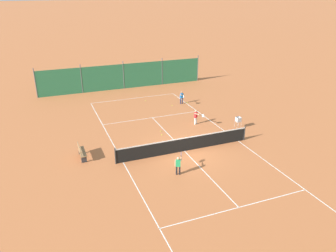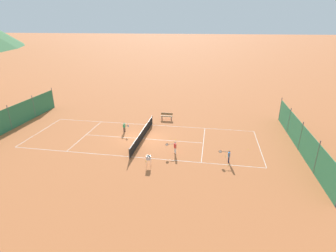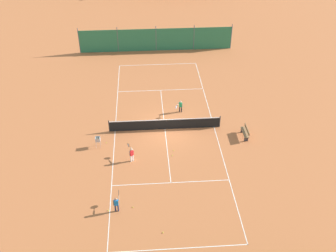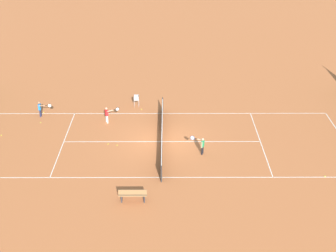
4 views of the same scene
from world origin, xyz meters
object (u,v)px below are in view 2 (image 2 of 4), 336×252
object	(u,v)px
tennis_ball_far_corner	(170,138)
player_near_baseline	(228,155)
tennis_ball_near_corner	(248,149)
player_far_service	(124,126)
tennis_ball_alley_left	(176,139)
player_near_service	(175,147)
tennis_ball_mid_court	(225,156)
tennis_ball_by_net_left	(228,165)
tennis_net	(142,134)
courtside_bench	(167,116)
tennis_ball_alley_right	(146,161)
tennis_ball_by_net_right	(78,120)
ball_hopper	(149,158)

from	to	relation	value
tennis_ball_far_corner	player_near_baseline	bearing A→B (deg)	-125.37
player_near_baseline	tennis_ball_near_corner	distance (m)	3.53
player_far_service	tennis_ball_alley_left	bearing A→B (deg)	-101.08
tennis_ball_alley_left	player_near_baseline	bearing A→B (deg)	-127.28
player_near_service	tennis_ball_mid_court	xyz separation A→B (m)	(0.08, -4.70, -0.65)
tennis_ball_near_corner	tennis_ball_alley_left	xyz separation A→B (m)	(1.15, 7.23, 0.00)
tennis_ball_alley_left	tennis_ball_near_corner	bearing A→B (deg)	-99.03
tennis_ball_by_net_left	tennis_ball_far_corner	distance (m)	7.47
tennis_net	courtside_bench	world-z (taller)	tennis_net
tennis_ball_alley_right	courtside_bench	bearing A→B (deg)	0.35
tennis_ball_alley_left	courtside_bench	bearing A→B (deg)	18.39
tennis_ball_far_corner	courtside_bench	distance (m)	6.03
player_far_service	tennis_ball_alley_left	world-z (taller)	player_far_service
player_near_baseline	player_near_service	world-z (taller)	player_near_baseline
player_far_service	tennis_ball_near_corner	size ratio (longest dim) A/B	17.03
courtside_bench	tennis_net	bearing A→B (deg)	166.84
tennis_ball_by_net_right	courtside_bench	size ratio (longest dim) A/B	0.04
player_near_baseline	ball_hopper	xyz separation A→B (m)	(-1.66, 6.74, -0.03)
tennis_net	courtside_bench	distance (m)	6.52
player_far_service	tennis_ball_far_corner	bearing A→B (deg)	-100.69
ball_hopper	player_near_baseline	bearing A→B (deg)	-76.18
player_near_baseline	tennis_ball_alley_left	world-z (taller)	player_near_baseline
tennis_ball_by_net_left	tennis_ball_by_net_right	distance (m)	19.88
player_near_baseline	tennis_ball_by_net_left	bearing A→B (deg)	179.21
tennis_net	player_near_service	xyz separation A→B (m)	(-2.71, -3.82, 0.19)
tennis_ball_near_corner	courtside_bench	distance (m)	11.68
player_far_service	tennis_ball_alley_right	xyz separation A→B (m)	(-6.24, -4.02, -0.63)
tennis_ball_mid_court	courtside_bench	bearing A→B (deg)	38.13
tennis_ball_far_corner	tennis_net	bearing A→B (deg)	99.71
tennis_ball_by_net_right	tennis_ball_alley_right	xyz separation A→B (m)	(-8.79, -10.94, 0.00)
tennis_ball_by_net_right	tennis_ball_far_corner	size ratio (longest dim) A/B	1.00
ball_hopper	tennis_ball_mid_court	bearing A→B (deg)	-67.91
tennis_ball_by_net_left	tennis_ball_far_corner	xyz separation A→B (m)	(4.70, 5.81, 0.00)
tennis_ball_near_corner	player_far_service	bearing A→B (deg)	80.05
tennis_ball_near_corner	tennis_ball_alley_left	distance (m)	7.32
tennis_ball_near_corner	tennis_ball_alley_right	distance (m)	9.97
tennis_ball_alley_left	tennis_net	bearing A→B (deg)	95.57
player_near_baseline	tennis_ball_mid_court	world-z (taller)	player_near_baseline
player_near_baseline	tennis_net	bearing A→B (deg)	67.33
player_near_service	tennis_ball_alley_right	world-z (taller)	player_near_service
tennis_ball_far_corner	tennis_ball_alley_right	size ratio (longest dim) A/B	1.00
tennis_ball_alley_left	tennis_ball_alley_right	distance (m)	5.43
ball_hopper	tennis_ball_near_corner	bearing A→B (deg)	-62.89
tennis_ball_mid_court	tennis_ball_far_corner	xyz separation A→B (m)	(3.12, 5.64, 0.00)
tennis_net	courtside_bench	size ratio (longest dim) A/B	6.12
player_near_baseline	tennis_ball_alley_left	size ratio (longest dim) A/B	17.76
tennis_ball_far_corner	courtside_bench	size ratio (longest dim) A/B	0.04
tennis_ball_by_net_left	tennis_ball_far_corner	world-z (taller)	same
player_near_service	tennis_ball_by_net_left	distance (m)	5.13
tennis_ball_alley_left	ball_hopper	size ratio (longest dim) A/B	0.07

